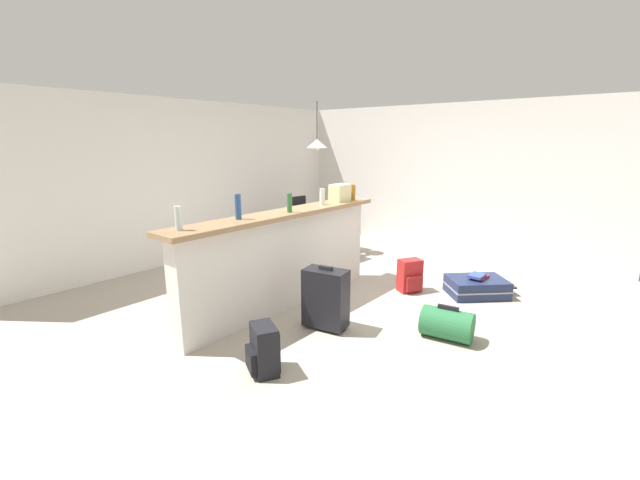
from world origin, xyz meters
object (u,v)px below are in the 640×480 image
at_px(bottle_blue, 238,207).
at_px(backpack_red, 410,276).
at_px(pendant_lamp, 317,143).
at_px(suitcase_upright_black, 326,298).
at_px(dining_chair_near_partition, 337,227).
at_px(duffel_bag_green, 447,324).
at_px(bottle_green, 290,203).
at_px(suitcase_flat_navy, 477,287).
at_px(dining_table, 312,215).
at_px(bottle_white, 322,197).
at_px(grocery_bag, 340,193).
at_px(bottle_amber, 353,192).
at_px(book_stack, 478,276).
at_px(bottle_clear, 178,218).
at_px(backpack_black, 263,350).
at_px(dining_chair_far_side, 293,219).

height_order(bottle_blue, backpack_red, bottle_blue).
height_order(pendant_lamp, suitcase_upright_black, pendant_lamp).
distance_m(dining_chair_near_partition, duffel_bag_green, 3.00).
bearing_deg(bottle_green, suitcase_flat_navy, -41.14).
distance_m(bottle_blue, dining_table, 2.99).
height_order(bottle_white, grocery_bag, grocery_bag).
bearing_deg(bottle_amber, grocery_bag, 161.10).
bearing_deg(bottle_blue, backpack_red, -25.30).
distance_m(pendant_lamp, suitcase_upright_black, 3.31).
xyz_separation_m(bottle_blue, bottle_amber, (1.84, -0.11, -0.02)).
relative_size(bottle_blue, bottle_white, 1.27).
distance_m(grocery_bag, suitcase_upright_black, 1.66).
bearing_deg(book_stack, bottle_green, 138.77).
bearing_deg(backpack_red, bottle_blue, 154.70).
relative_size(bottle_clear, pendant_lamp, 0.28).
height_order(backpack_red, duffel_bag_green, backpack_red).
height_order(dining_chair_near_partition, backpack_red, dining_chair_near_partition).
xyz_separation_m(bottle_clear, suitcase_upright_black, (1.12, -0.76, -0.90)).
height_order(bottle_white, dining_table, bottle_white).
bearing_deg(grocery_bag, bottle_blue, 178.71).
bearing_deg(bottle_amber, bottle_green, -179.69).
bearing_deg(bottle_white, suitcase_flat_navy, -55.34).
bearing_deg(duffel_bag_green, suitcase_upright_black, 118.65).
relative_size(bottle_green, grocery_bag, 0.82).
bearing_deg(grocery_bag, book_stack, -65.57).
distance_m(dining_chair_near_partition, suitcase_flat_navy, 2.41).
xyz_separation_m(bottle_white, duffel_bag_green, (-0.24, -1.77, -1.07)).
bearing_deg(duffel_bag_green, bottle_blue, 119.55).
distance_m(bottle_clear, bottle_amber, 2.51).
distance_m(grocery_bag, duffel_bag_green, 2.17).
bearing_deg(suitcase_flat_navy, backpack_black, 165.44).
bearing_deg(suitcase_upright_black, pendant_lamp, 41.65).
height_order(bottle_amber, backpack_black, bottle_amber).
height_order(bottle_blue, grocery_bag, bottle_blue).
bearing_deg(suitcase_flat_navy, bottle_clear, 151.71).
bearing_deg(bottle_white, bottle_amber, -6.02).
distance_m(dining_table, pendant_lamp, 1.20).
distance_m(dining_chair_far_side, backpack_black, 4.17).
bearing_deg(bottle_clear, bottle_blue, 0.34).
bearing_deg(bottle_clear, backpack_red, -19.35).
xyz_separation_m(pendant_lamp, backpack_red, (-0.69, -2.13, -1.64)).
relative_size(bottle_amber, pendant_lamp, 0.27).
xyz_separation_m(backpack_black, book_stack, (2.90, -0.76, 0.05)).
distance_m(bottle_blue, dining_chair_far_side, 3.29).
bearing_deg(grocery_bag, suitcase_flat_navy, -65.51).
relative_size(dining_table, book_stack, 3.71).
bearing_deg(grocery_bag, backpack_red, -70.13).
xyz_separation_m(bottle_white, pendant_lamp, (1.39, 1.24, 0.62)).
xyz_separation_m(dining_chair_near_partition, backpack_black, (-3.12, -1.61, -0.31)).
distance_m(backpack_red, backpack_black, 2.49).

